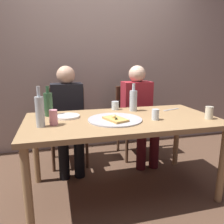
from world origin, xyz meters
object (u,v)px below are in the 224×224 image
Objects in this scene: tumbler_far at (155,114)px; soda_can at (53,117)px; pizza_tray at (115,119)px; wine_glass at (115,106)px; pizza_slice_last at (115,119)px; guest_in_beanie at (139,109)px; wine_bottle at (48,104)px; beer_bottle at (133,100)px; guest_in_sweater at (68,113)px; chair_left at (68,120)px; dining_table at (122,126)px; water_bottle at (40,111)px; table_knife at (171,110)px; plate_stack at (67,116)px; chair_right at (134,116)px; tumbler_near at (209,113)px.

tumbler_far is 0.86m from soda_can.
wine_glass is (0.12, 0.41, 0.04)m from pizza_tray.
tumbler_far is 0.78× the size of soda_can.
pizza_slice_last is 0.21× the size of guest_in_beanie.
beer_bottle is at bearing 0.23° from wine_bottle.
beer_bottle is 3.16× the size of wine_glass.
beer_bottle is at bearing 146.47° from guest_in_sweater.
pizza_slice_last is 0.28× the size of chair_left.
wine_bottle is 0.32m from soda_can.
pizza_slice_last is 0.46m from beer_bottle.
water_bottle is (-0.69, -0.09, 0.20)m from dining_table.
table_knife is (1.19, 0.26, -0.06)m from soda_can.
water_bottle is at bearing -131.35° from plate_stack.
water_bottle is 1.49m from chair_right.
wine_bottle is 0.35m from water_bottle.
dining_table is at bearing 122.73° from guest_in_sweater.
beer_bottle is (0.29, 0.35, 0.09)m from pizza_slice_last.
pizza_slice_last reaches higher than pizza_tray.
chair_right reaches higher than pizza_tray.
dining_table is 1.89× the size of chair_left.
chair_right is (0.23, 0.57, -0.32)m from beer_bottle.
pizza_tray is 0.40× the size of guest_in_sweater.
chair_right reaches higher than soda_can.
guest_in_beanie is (0.87, 0.00, 0.00)m from guest_in_sweater.
tumbler_far is 0.08× the size of guest_in_sweater.
plate_stack is (0.16, -0.10, -0.10)m from wine_bottle.
soda_can is 0.94m from chair_left.
pizza_slice_last is at bearing -105.45° from wine_glass.
chair_left is at bearing -49.63° from table_knife.
table_knife is 1.23m from chair_left.
water_bottle is (-0.61, -0.04, 0.12)m from pizza_tray.
wine_bottle and beer_bottle have the same top height.
wine_bottle is at bearing 157.92° from dining_table.
chair_right reaches higher than plate_stack.
tumbler_near is at bearing 142.65° from guest_in_sweater.
wine_glass is at bearing 38.98° from guest_in_beanie.
table_knife is (1.23, -0.05, -0.11)m from wine_bottle.
beer_bottle reaches higher than pizza_slice_last.
tumbler_near is 0.12× the size of chair_left.
pizza_slice_last is 1.14× the size of table_knife.
guest_in_beanie reaches higher than soda_can.
chair_left is at bearing 80.14° from soda_can.
soda_can is at bearing -158.04° from beer_bottle.
water_bottle reaches higher than plate_stack.
wine_bottle is 0.88× the size of water_bottle.
wine_bottle is 1.45m from tumbler_near.
chair_left is (-0.64, 0.57, -0.32)m from beer_bottle.
chair_right is (1.02, 0.89, -0.27)m from soda_can.
tumbler_far is at bearing 78.30° from guest_in_beanie.
soda_can is (-0.59, -0.06, 0.13)m from dining_table.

